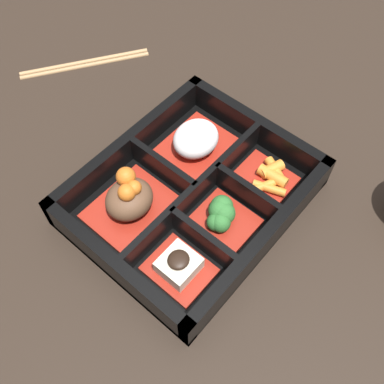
% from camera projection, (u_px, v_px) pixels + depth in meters
% --- Properties ---
extents(ground_plane, '(3.00, 3.00, 0.00)m').
position_uv_depth(ground_plane, '(192.00, 203.00, 0.57)').
color(ground_plane, black).
extents(bento_base, '(0.28, 0.23, 0.01)m').
position_uv_depth(bento_base, '(192.00, 201.00, 0.57)').
color(bento_base, black).
rests_on(bento_base, ground_plane).
extents(bento_rim, '(0.28, 0.23, 0.05)m').
position_uv_depth(bento_rim, '(194.00, 194.00, 0.55)').
color(bento_rim, black).
rests_on(bento_rim, ground_plane).
extents(bowl_stew, '(0.10, 0.08, 0.06)m').
position_uv_depth(bowl_stew, '(130.00, 199.00, 0.54)').
color(bowl_stew, maroon).
rests_on(bowl_stew, bento_base).
extents(bowl_rice, '(0.10, 0.08, 0.04)m').
position_uv_depth(bowl_rice, '(196.00, 141.00, 0.59)').
color(bowl_rice, maroon).
rests_on(bowl_rice, bento_base).
extents(bowl_tofu, '(0.06, 0.07, 0.03)m').
position_uv_depth(bowl_tofu, '(179.00, 266.00, 0.50)').
color(bowl_tofu, maroon).
rests_on(bowl_tofu, bento_base).
extents(bowl_greens, '(0.06, 0.07, 0.03)m').
position_uv_depth(bowl_greens, '(221.00, 215.00, 0.53)').
color(bowl_greens, maroon).
rests_on(bowl_greens, bento_base).
extents(bowl_carrots, '(0.06, 0.07, 0.02)m').
position_uv_depth(bowl_carrots, '(268.00, 178.00, 0.57)').
color(bowl_carrots, maroon).
rests_on(bowl_carrots, bento_base).
extents(chopsticks, '(0.18, 0.12, 0.01)m').
position_uv_depth(chopsticks, '(85.00, 62.00, 0.71)').
color(chopsticks, '#A87F51').
rests_on(chopsticks, ground_plane).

